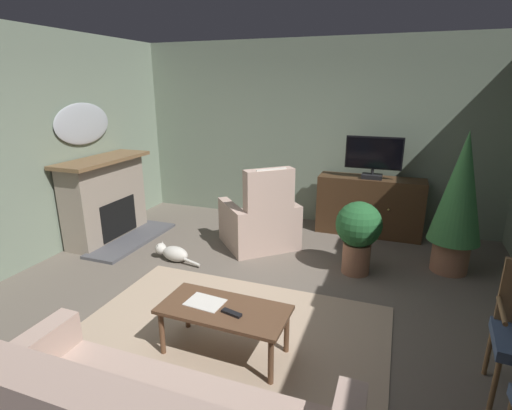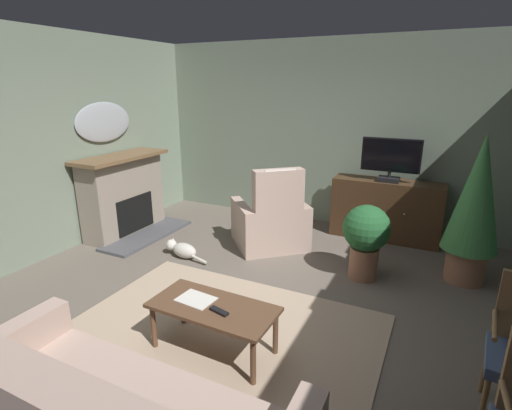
% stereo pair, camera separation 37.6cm
% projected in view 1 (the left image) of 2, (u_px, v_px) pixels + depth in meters
% --- Properties ---
extents(ground_plane, '(6.18, 6.15, 0.04)m').
position_uv_depth(ground_plane, '(246.00, 307.00, 3.92)').
color(ground_plane, '#665B51').
extents(wall_back, '(6.18, 0.10, 2.79)m').
position_uv_depth(wall_back, '(312.00, 134.00, 6.04)').
color(wall_back, gray).
rests_on(wall_back, ground_plane).
extents(wall_left, '(0.10, 6.15, 2.79)m').
position_uv_depth(wall_left, '(14.00, 152.00, 4.44)').
color(wall_left, gray).
rests_on(wall_left, ground_plane).
extents(rug_central, '(2.73, 1.86, 0.01)m').
position_uv_depth(rug_central, '(230.00, 333.00, 3.48)').
color(rug_central, tan).
rests_on(rug_central, ground_plane).
extents(fireplace, '(0.88, 1.46, 1.17)m').
position_uv_depth(fireplace, '(107.00, 201.00, 5.49)').
color(fireplace, '#4C4C51').
rests_on(fireplace, ground_plane).
extents(wall_mirror_oval, '(0.06, 0.99, 0.55)m').
position_uv_depth(wall_mirror_oval, '(83.00, 124.00, 5.25)').
color(wall_mirror_oval, '#B2B7BF').
extents(tv_cabinet, '(1.49, 0.46, 0.85)m').
position_uv_depth(tv_cabinet, '(369.00, 207.00, 5.70)').
color(tv_cabinet, black).
rests_on(tv_cabinet, ground_plane).
extents(television, '(0.77, 0.20, 0.59)m').
position_uv_depth(television, '(374.00, 156.00, 5.42)').
color(television, black).
rests_on(television, tv_cabinet).
extents(coffee_table, '(1.05, 0.51, 0.43)m').
position_uv_depth(coffee_table, '(224.00, 313.00, 3.12)').
color(coffee_table, brown).
rests_on(coffee_table, ground_plane).
extents(tv_remote, '(0.18, 0.09, 0.02)m').
position_uv_depth(tv_remote, '(232.00, 313.00, 3.01)').
color(tv_remote, black).
rests_on(tv_remote, coffee_table).
extents(folded_newspaper, '(0.32, 0.24, 0.01)m').
position_uv_depth(folded_newspaper, '(205.00, 302.00, 3.18)').
color(folded_newspaper, silver).
rests_on(folded_newspaper, coffee_table).
extents(armchair_by_fireplace, '(1.23, 1.22, 1.15)m').
position_uv_depth(armchair_by_fireplace, '(261.00, 222.00, 5.27)').
color(armchair_by_fireplace, '#BC9E8E').
rests_on(armchair_by_fireplace, ground_plane).
extents(potted_plant_tall_palm_by_window, '(0.52, 0.52, 0.87)m').
position_uv_depth(potted_plant_tall_palm_by_window, '(358.00, 231.00, 4.46)').
color(potted_plant_tall_palm_by_window, '#99664C').
rests_on(potted_plant_tall_palm_by_window, ground_plane).
extents(potted_plant_on_hearth_side, '(0.58, 0.58, 1.67)m').
position_uv_depth(potted_plant_on_hearth_side, '(459.00, 197.00, 4.38)').
color(potted_plant_on_hearth_side, '#99664C').
rests_on(potted_plant_on_hearth_side, ground_plane).
extents(cat, '(0.68, 0.23, 0.21)m').
position_uv_depth(cat, '(173.00, 253.00, 4.89)').
color(cat, beige).
rests_on(cat, ground_plane).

